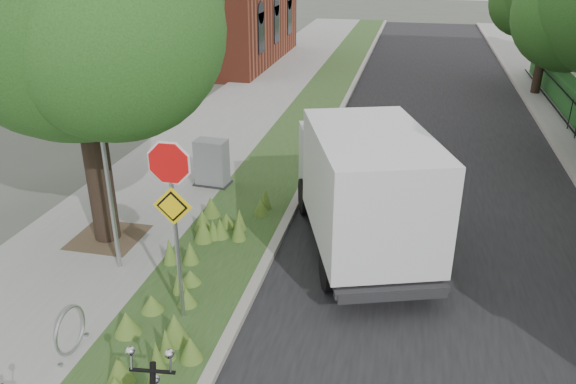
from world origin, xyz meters
The scene contains 12 objects.
ground centered at (0.00, 0.00, 0.00)m, with size 120.00×120.00×0.00m, color #4C5147.
sidewalk_near centered at (-4.25, 10.00, 0.06)m, with size 3.50×60.00×0.12m, color gray.
verge centered at (-1.50, 10.00, 0.06)m, with size 2.00×60.00×0.12m, color #29461E.
kerb_near centered at (-0.50, 10.00, 0.07)m, with size 0.20×60.00×0.13m, color #9E9991.
road centered at (3.00, 10.00, 0.01)m, with size 7.00×60.00×0.01m, color black.
kerb_far centered at (6.50, 10.00, 0.07)m, with size 0.20×60.00×0.13m, color #9E9991.
street_tree_main centered at (-4.08, 2.86, 4.80)m, with size 6.21×5.54×7.66m.
bare_post centered at (-3.20, 1.80, 2.12)m, with size 0.08×0.08×4.00m.
bike_hoop centered at (-2.70, -0.60, 0.50)m, with size 0.06×0.78×0.77m.
sign_assembly centered at (-1.40, 0.58, 2.33)m, with size 0.94×0.08×3.22m.
box_truck centered at (1.23, 3.69, 1.49)m, with size 3.44×5.38×2.28m.
utility_cabinet centered at (-2.80, 6.01, 0.69)m, with size 0.93×0.66×1.19m.
Camera 1 is at (2.00, -6.58, 5.87)m, focal length 35.00 mm.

